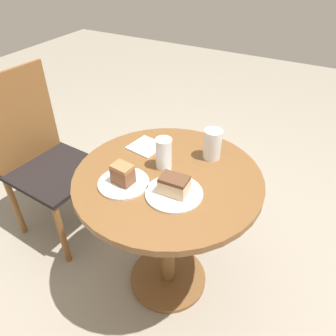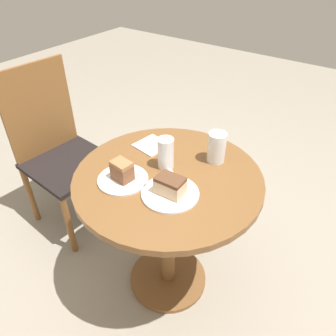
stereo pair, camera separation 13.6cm
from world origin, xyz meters
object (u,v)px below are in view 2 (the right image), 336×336
Objects in this scene: plate_far at (123,179)px; glass_lemonade at (216,149)px; chair at (59,149)px; glass_water at (166,154)px; plate_near at (170,194)px; cake_slice_near at (170,185)px; cake_slice_far at (122,171)px.

plate_far is 0.43m from glass_lemonade.
chair is at bearing 74.59° from plate_far.
plate_near is at bearing -138.64° from glass_water.
chair is 4.71× the size of plate_far.
plate_far is 0.22m from cake_slice_near.
plate_far is 2.32× the size of cake_slice_far.
glass_water is (0.18, -0.09, 0.01)m from cake_slice_far.
cake_slice_near reaches higher than plate_near.
cake_slice_near is at bearing 0.00° from plate_near.
cake_slice_far is at bearing 145.55° from glass_lemonade.
cake_slice_far is 0.43m from glass_lemonade.
chair reaches higher than glass_lemonade.
chair is 0.97m from cake_slice_near.
chair is at bearing 89.15° from glass_water.
glass_water is at bearing -86.15° from chair.
chair is 4.33× the size of plate_near.
cake_slice_far is 0.20m from glass_water.
plate_far is 1.51× the size of glass_water.
glass_water is (-0.01, -0.80, 0.29)m from chair.
glass_lemonade is at bearing -42.81° from glass_water.
chair is at bearing 80.54° from plate_near.
plate_far is at bearing 101.38° from plate_near.
cake_slice_far is (-0.20, -0.71, 0.27)m from chair.
cake_slice_far is 0.65× the size of glass_lemonade.
plate_far is 1.51× the size of glass_lemonade.
cake_slice_far is at bearing 101.38° from plate_near.
cake_slice_near is 0.81× the size of glass_water.
cake_slice_far is at bearing -100.71° from chair.
cake_slice_near is (0.00, 0.00, 0.04)m from plate_near.
cake_slice_near is (-0.15, -0.92, 0.27)m from chair.
glass_water is at bearing 137.19° from glass_lemonade.
cake_slice_near is 0.82× the size of glass_lemonade.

